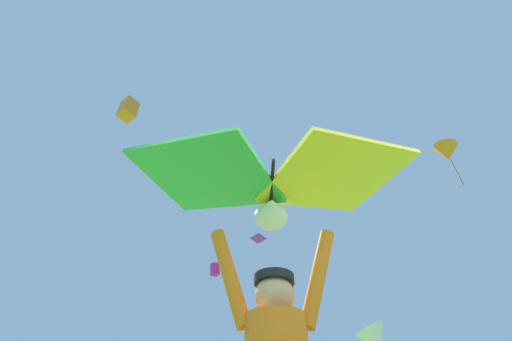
{
  "coord_description": "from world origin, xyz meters",
  "views": [
    {
      "loc": [
        -0.57,
        -1.57,
        0.72
      ],
      "look_at": [
        -0.28,
        1.52,
        3.45
      ],
      "focal_mm": 24.23,
      "sensor_mm": 36.0,
      "label": 1
    }
  ],
  "objects_px": {
    "held_stunt_kite": "(271,183)",
    "distant_kite_magenta_high_left": "(215,270)",
    "distant_kite_orange_low_right": "(447,153)",
    "distant_kite_orange_far_center": "(128,109)",
    "distant_kite_purple_low_left": "(258,238)",
    "distant_kite_white_overhead_distant": "(376,341)"
  },
  "relations": [
    {
      "from": "held_stunt_kite",
      "to": "distant_kite_magenta_high_left",
      "type": "bearing_deg",
      "value": 92.41
    },
    {
      "from": "distant_kite_orange_low_right",
      "to": "distant_kite_magenta_high_left",
      "type": "bearing_deg",
      "value": 122.19
    },
    {
      "from": "distant_kite_magenta_high_left",
      "to": "distant_kite_orange_low_right",
      "type": "xyz_separation_m",
      "value": [
        12.78,
        -20.31,
        -2.17
      ]
    },
    {
      "from": "distant_kite_magenta_high_left",
      "to": "distant_kite_orange_low_right",
      "type": "bearing_deg",
      "value": -57.81
    },
    {
      "from": "distant_kite_orange_far_center",
      "to": "distant_kite_magenta_high_left",
      "type": "height_order",
      "value": "distant_kite_orange_far_center"
    },
    {
      "from": "distant_kite_orange_far_center",
      "to": "distant_kite_orange_low_right",
      "type": "height_order",
      "value": "distant_kite_orange_far_center"
    },
    {
      "from": "distant_kite_purple_low_left",
      "to": "distant_kite_magenta_high_left",
      "type": "height_order",
      "value": "distant_kite_magenta_high_left"
    },
    {
      "from": "distant_kite_white_overhead_distant",
      "to": "distant_kite_magenta_high_left",
      "type": "height_order",
      "value": "distant_kite_magenta_high_left"
    },
    {
      "from": "held_stunt_kite",
      "to": "distant_kite_magenta_high_left",
      "type": "xyz_separation_m",
      "value": [
        -1.3,
        30.96,
        13.93
      ]
    },
    {
      "from": "distant_kite_purple_low_left",
      "to": "distant_kite_orange_low_right",
      "type": "bearing_deg",
      "value": -43.12
    },
    {
      "from": "distant_kite_orange_low_right",
      "to": "distant_kite_orange_far_center",
      "type": "bearing_deg",
      "value": 175.48
    },
    {
      "from": "distant_kite_white_overhead_distant",
      "to": "distant_kite_orange_far_center",
      "type": "distance_m",
      "value": 17.81
    },
    {
      "from": "distant_kite_white_overhead_distant",
      "to": "distant_kite_orange_low_right",
      "type": "bearing_deg",
      "value": 4.21
    },
    {
      "from": "held_stunt_kite",
      "to": "distant_kite_magenta_high_left",
      "type": "height_order",
      "value": "distant_kite_magenta_high_left"
    },
    {
      "from": "distant_kite_purple_low_left",
      "to": "distant_kite_orange_low_right",
      "type": "xyz_separation_m",
      "value": [
        9.54,
        -8.94,
        0.66
      ]
    },
    {
      "from": "held_stunt_kite",
      "to": "distant_kite_purple_low_left",
      "type": "relative_size",
      "value": 2.23
    },
    {
      "from": "distant_kite_white_overhead_distant",
      "to": "distant_kite_magenta_high_left",
      "type": "relative_size",
      "value": 2.02
    },
    {
      "from": "distant_kite_purple_low_left",
      "to": "distant_kite_white_overhead_distant",
      "type": "bearing_deg",
      "value": -72.49
    },
    {
      "from": "distant_kite_orange_far_center",
      "to": "distant_kite_orange_low_right",
      "type": "bearing_deg",
      "value": -4.52
    },
    {
      "from": "distant_kite_orange_far_center",
      "to": "distant_kite_purple_low_left",
      "type": "xyz_separation_m",
      "value": [
        8.71,
        7.49,
        -4.05
      ]
    },
    {
      "from": "distant_kite_purple_low_left",
      "to": "distant_kite_orange_low_right",
      "type": "distance_m",
      "value": 13.09
    },
    {
      "from": "distant_kite_white_overhead_distant",
      "to": "distant_kite_purple_low_left",
      "type": "xyz_separation_m",
      "value": [
        -2.97,
        9.42,
        9.26
      ]
    }
  ]
}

